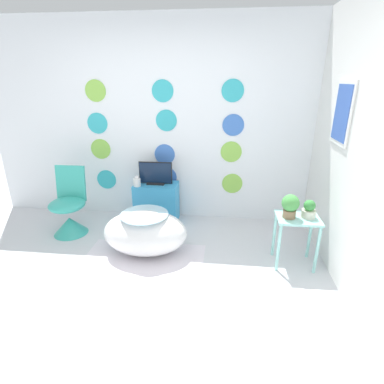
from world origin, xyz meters
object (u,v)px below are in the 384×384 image
chair (69,214)px  vase (137,182)px  potted_plant_left (290,205)px  tv (156,174)px  potted_plant_right (309,210)px  bathtub (145,232)px

chair → vase: 0.93m
chair → potted_plant_left: chair is taller
tv → potted_plant_right: (1.76, -0.86, -0.04)m
bathtub → vase: (-0.27, 0.69, 0.35)m
tv → potted_plant_left: 1.80m
vase → chair: bearing=-155.6°
bathtub → potted_plant_left: size_ratio=3.83×
bathtub → potted_plant_right: size_ratio=5.02×
bathtub → tv: (-0.05, 0.81, 0.43)m
chair → vase: (0.79, 0.36, 0.33)m
bathtub → chair: bearing=162.8°
bathtub → tv: 0.91m
potted_plant_left → tv: bearing=150.5°
vase → potted_plant_right: size_ratio=0.73×
tv → vase: size_ratio=3.26×
potted_plant_left → potted_plant_right: (0.19, 0.02, -0.05)m
potted_plant_left → potted_plant_right: size_ratio=1.31×
potted_plant_right → tv: bearing=153.9°
bathtub → potted_plant_right: (1.71, -0.05, 0.39)m
chair → tv: size_ratio=1.91×
bathtub → vase: bearing=111.6°
bathtub → potted_plant_left: 1.58m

